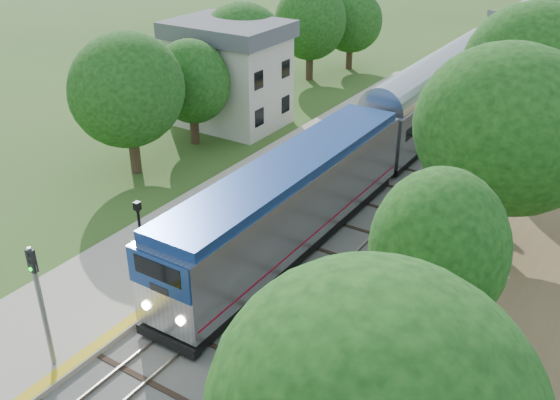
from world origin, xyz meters
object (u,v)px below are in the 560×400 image
Objects in this scene: lamppost_far at (142,247)px; signal_platform at (39,295)px; train at (537,23)px; station_building at (229,73)px; signal_gantry at (530,30)px; signal_farside at (448,164)px.

signal_platform is at bearing -81.44° from lamppost_far.
train is 24.15× the size of signal_platform.
train is 61.16m from lamppost_far.
station_building is 29.94m from signal_gantry.
signal_platform is (11.10, -26.48, -0.40)m from station_building.
station_building is at bearing 112.74° from signal_platform.
signal_platform is (-5.37, -51.47, -1.13)m from signal_gantry.
train is at bearing 71.03° from station_building.
station_building reaches higher than signal_farside.
lamppost_far is at bearing -93.59° from train.
train is at bearing 87.53° from signal_platform.
station_building is 0.07× the size of train.
signal_platform is at bearing -92.47° from train.
station_building is 22.80m from lamppost_far.
signal_gantry is 1.21× the size of signal_farside.
station_building is 2.02× the size of lamppost_far.
station_building reaches higher than signal_platform.
signal_farside reaches higher than lamppost_far.
station_building reaches higher than signal_gantry.
train is 18.74× the size of signal_farside.
signal_farside reaches higher than train.
station_building reaches higher than train.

